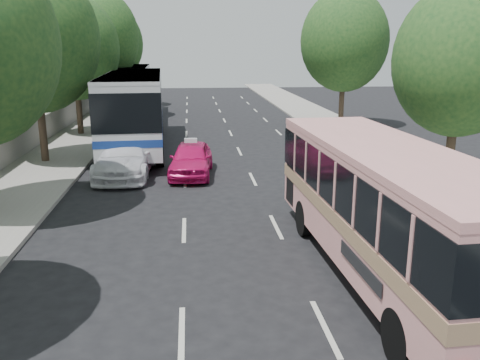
{
  "coord_description": "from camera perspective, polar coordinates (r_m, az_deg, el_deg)",
  "views": [
    {
      "loc": [
        -1.63,
        -10.99,
        5.54
      ],
      "look_at": [
        -0.16,
        3.86,
        1.6
      ],
      "focal_mm": 38.0,
      "sensor_mm": 36.0,
      "label": 1
    }
  ],
  "objects": [
    {
      "name": "ground",
      "position": [
        12.41,
        2.54,
        -11.74
      ],
      "size": [
        120.0,
        120.0,
        0.0
      ],
      "primitive_type": "plane",
      "color": "black",
      "rests_on": "ground"
    },
    {
      "name": "sidewalk_left",
      "position": [
        32.21,
        -17.92,
        4.3
      ],
      "size": [
        4.0,
        90.0,
        0.15
      ],
      "primitive_type": "cube",
      "color": "#9E998E",
      "rests_on": "ground"
    },
    {
      "name": "sidewalk_right",
      "position": [
        33.05,
        12.33,
        4.9
      ],
      "size": [
        4.0,
        90.0,
        0.12
      ],
      "primitive_type": "cube",
      "color": "#9E998E",
      "rests_on": "ground"
    },
    {
      "name": "low_wall",
      "position": [
        32.51,
        -21.15,
        5.59
      ],
      "size": [
        0.3,
        90.0,
        1.5
      ],
      "primitive_type": "cube",
      "color": "#9E998E",
      "rests_on": "sidewalk_left"
    },
    {
      "name": "tree_left_c",
      "position": [
        25.9,
        -22.1,
        15.04
      ],
      "size": [
        6.0,
        6.0,
        9.35
      ],
      "color": "#38281E",
      "rests_on": "ground"
    },
    {
      "name": "tree_left_d",
      "position": [
        33.64,
        -18.04,
        14.25
      ],
      "size": [
        5.52,
        5.52,
        8.6
      ],
      "color": "#38281E",
      "rests_on": "ground"
    },
    {
      "name": "tree_left_e",
      "position": [
        41.5,
        -15.64,
        15.5
      ],
      "size": [
        6.3,
        6.3,
        9.82
      ],
      "color": "#38281E",
      "rests_on": "ground"
    },
    {
      "name": "tree_left_f",
      "position": [
        49.43,
        -14.26,
        14.89
      ],
      "size": [
        5.88,
        5.88,
        9.16
      ],
      "color": "#38281E",
      "rests_on": "ground"
    },
    {
      "name": "tree_right_near",
      "position": [
        21.6,
        23.77,
        12.69
      ],
      "size": [
        5.1,
        5.1,
        7.95
      ],
      "color": "#38281E",
      "rests_on": "ground"
    },
    {
      "name": "tree_right_far",
      "position": [
        36.53,
        11.83,
        15.4
      ],
      "size": [
        6.0,
        6.0,
        9.35
      ],
      "color": "#38281E",
      "rests_on": "ground"
    },
    {
      "name": "pink_bus",
      "position": [
        12.6,
        16.09,
        -1.95
      ],
      "size": [
        3.03,
        10.35,
        3.27
      ],
      "rotation": [
        0.0,
        0.0,
        0.04
      ],
      "color": "pink",
      "rests_on": "ground"
    },
    {
      "name": "pink_taxi",
      "position": [
        22.45,
        -5.5,
        2.37
      ],
      "size": [
        2.14,
        4.48,
        1.48
      ],
      "primitive_type": "imported",
      "rotation": [
        0.0,
        0.0,
        -0.09
      ],
      "color": "#D61264",
      "rests_on": "ground"
    },
    {
      "name": "white_pickup",
      "position": [
        22.95,
        -12.72,
        2.53
      ],
      "size": [
        2.46,
        5.65,
        1.62
      ],
      "primitive_type": "imported",
      "rotation": [
        0.0,
        0.0,
        -0.03
      ],
      "color": "white",
      "rests_on": "ground"
    },
    {
      "name": "tour_coach_front",
      "position": [
        28.81,
        -11.75,
        8.37
      ],
      "size": [
        3.66,
        13.87,
        4.11
      ],
      "rotation": [
        0.0,
        0.0,
        0.05
      ],
      "color": "silver",
      "rests_on": "ground"
    },
    {
      "name": "tour_coach_rear",
      "position": [
        41.16,
        -12.33,
        10.09
      ],
      "size": [
        3.39,
        13.47,
        4.0
      ],
      "rotation": [
        0.0,
        0.0,
        0.04
      ],
      "color": "white",
      "rests_on": "ground"
    },
    {
      "name": "taxi_roof_sign",
      "position": [
        22.28,
        -5.55,
        4.46
      ],
      "size": [
        0.56,
        0.23,
        0.18
      ],
      "primitive_type": "cube",
      "rotation": [
        0.0,
        0.0,
        -0.09
      ],
      "color": "silver",
      "rests_on": "pink_taxi"
    }
  ]
}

